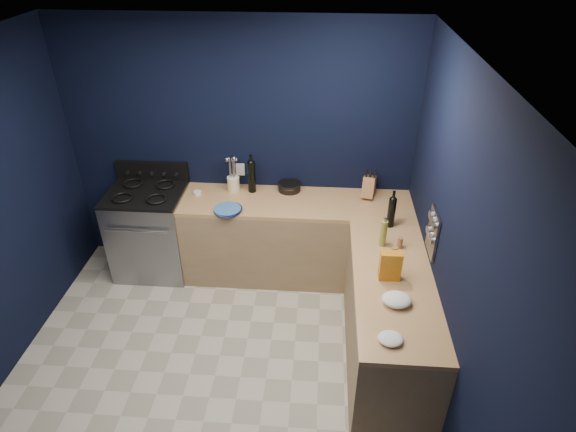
# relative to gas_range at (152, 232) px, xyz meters

# --- Properties ---
(floor) EXTENTS (3.50, 3.50, 0.02)m
(floor) POSITION_rel_gas_range_xyz_m (0.93, -1.42, -0.47)
(floor) COLOR #B4AE9D
(floor) RESTS_ON ground
(ceiling) EXTENTS (3.50, 3.50, 0.02)m
(ceiling) POSITION_rel_gas_range_xyz_m (0.93, -1.42, 2.15)
(ceiling) COLOR silver
(ceiling) RESTS_ON ground
(wall_back) EXTENTS (3.50, 0.02, 2.60)m
(wall_back) POSITION_rel_gas_range_xyz_m (0.93, 0.34, 0.84)
(wall_back) COLOR black
(wall_back) RESTS_ON ground
(wall_right) EXTENTS (0.02, 3.50, 2.60)m
(wall_right) POSITION_rel_gas_range_xyz_m (2.69, -1.42, 0.84)
(wall_right) COLOR black
(wall_right) RESTS_ON ground
(cab_back) EXTENTS (2.30, 0.63, 0.86)m
(cab_back) POSITION_rel_gas_range_xyz_m (1.53, 0.02, -0.03)
(cab_back) COLOR #957856
(cab_back) RESTS_ON floor
(top_back) EXTENTS (2.30, 0.63, 0.04)m
(top_back) POSITION_rel_gas_range_xyz_m (1.53, 0.02, 0.42)
(top_back) COLOR olive
(top_back) RESTS_ON cab_back
(cab_right) EXTENTS (0.63, 1.67, 0.86)m
(cab_right) POSITION_rel_gas_range_xyz_m (2.37, -1.13, -0.03)
(cab_right) COLOR #957856
(cab_right) RESTS_ON floor
(top_right) EXTENTS (0.63, 1.67, 0.04)m
(top_right) POSITION_rel_gas_range_xyz_m (2.37, -1.13, 0.42)
(top_right) COLOR olive
(top_right) RESTS_ON cab_right
(gas_range) EXTENTS (0.76, 0.66, 0.92)m
(gas_range) POSITION_rel_gas_range_xyz_m (0.00, 0.00, 0.00)
(gas_range) COLOR gray
(gas_range) RESTS_ON floor
(oven_door) EXTENTS (0.59, 0.02, 0.42)m
(oven_door) POSITION_rel_gas_range_xyz_m (0.00, -0.32, -0.01)
(oven_door) COLOR black
(oven_door) RESTS_ON gas_range
(cooktop) EXTENTS (0.76, 0.66, 0.03)m
(cooktop) POSITION_rel_gas_range_xyz_m (0.00, 0.00, 0.48)
(cooktop) COLOR black
(cooktop) RESTS_ON gas_range
(backguard) EXTENTS (0.76, 0.06, 0.20)m
(backguard) POSITION_rel_gas_range_xyz_m (0.00, 0.30, 0.58)
(backguard) COLOR black
(backguard) RESTS_ON gas_range
(spice_panel) EXTENTS (0.02, 0.28, 0.38)m
(spice_panel) POSITION_rel_gas_range_xyz_m (2.67, -0.87, 0.72)
(spice_panel) COLOR gray
(spice_panel) RESTS_ON wall_right
(wall_outlet) EXTENTS (0.09, 0.02, 0.13)m
(wall_outlet) POSITION_rel_gas_range_xyz_m (0.93, 0.32, 0.62)
(wall_outlet) COLOR white
(wall_outlet) RESTS_ON wall_back
(plate_stack) EXTENTS (0.30, 0.30, 0.03)m
(plate_stack) POSITION_rel_gas_range_xyz_m (0.88, -0.22, 0.46)
(plate_stack) COLOR #316BB0
(plate_stack) RESTS_ON top_back
(ramekin) EXTENTS (0.09, 0.09, 0.03)m
(ramekin) POSITION_rel_gas_range_xyz_m (0.52, 0.09, 0.46)
(ramekin) COLOR white
(ramekin) RESTS_ON top_back
(utensil_crock) EXTENTS (0.15, 0.15, 0.15)m
(utensil_crock) POSITION_rel_gas_range_xyz_m (0.87, 0.19, 0.52)
(utensil_crock) COLOR #FBEDCA
(utensil_crock) RESTS_ON top_back
(wine_bottle_back) EXTENTS (0.09, 0.09, 0.33)m
(wine_bottle_back) POSITION_rel_gas_range_xyz_m (1.07, 0.19, 0.60)
(wine_bottle_back) COLOR black
(wine_bottle_back) RESTS_ON top_back
(lemon_basket) EXTENTS (0.30, 0.30, 0.09)m
(lemon_basket) POSITION_rel_gas_range_xyz_m (1.45, 0.24, 0.48)
(lemon_basket) COLOR black
(lemon_basket) RESTS_ON top_back
(knife_block) EXTENTS (0.17, 0.27, 0.26)m
(knife_block) POSITION_rel_gas_range_xyz_m (2.25, 0.18, 0.55)
(knife_block) COLOR olive
(knife_block) RESTS_ON top_back
(wine_bottle_right) EXTENTS (0.08, 0.08, 0.28)m
(wine_bottle_right) POSITION_rel_gas_range_xyz_m (2.41, -0.36, 0.58)
(wine_bottle_right) COLOR black
(wine_bottle_right) RESTS_ON top_right
(oil_bottle) EXTENTS (0.07, 0.07, 0.24)m
(oil_bottle) POSITION_rel_gas_range_xyz_m (2.31, -0.67, 0.56)
(oil_bottle) COLOR olive
(oil_bottle) RESTS_ON top_right
(spice_jar_near) EXTENTS (0.05, 0.05, 0.10)m
(spice_jar_near) POSITION_rel_gas_range_xyz_m (2.46, -0.70, 0.49)
(spice_jar_near) COLOR olive
(spice_jar_near) RESTS_ON top_right
(spice_jar_far) EXTENTS (0.05, 0.05, 0.10)m
(spice_jar_far) POSITION_rel_gas_range_xyz_m (2.40, -0.83, 0.49)
(spice_jar_far) COLOR olive
(spice_jar_far) RESTS_ON top_right
(crouton_bag) EXTENTS (0.17, 0.08, 0.24)m
(crouton_bag) POSITION_rel_gas_range_xyz_m (2.32, -1.11, 0.56)
(crouton_bag) COLOR #B61412
(crouton_bag) RESTS_ON top_right
(towel_front) EXTENTS (0.27, 0.26, 0.08)m
(towel_front) POSITION_rel_gas_range_xyz_m (2.35, -1.40, 0.48)
(towel_front) COLOR white
(towel_front) RESTS_ON top_right
(towel_end) EXTENTS (0.20, 0.18, 0.05)m
(towel_end) POSITION_rel_gas_range_xyz_m (2.27, -1.78, 0.47)
(towel_end) COLOR white
(towel_end) RESTS_ON top_right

